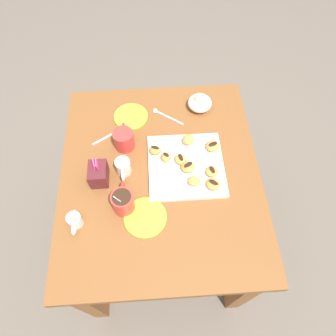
{
  "coord_description": "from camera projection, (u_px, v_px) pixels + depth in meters",
  "views": [
    {
      "loc": [
        -0.62,
        0.01,
        1.8
      ],
      "look_at": [
        0.01,
        -0.03,
        0.74
      ],
      "focal_mm": 32.85,
      "sensor_mm": 36.0,
      "label": 1
    }
  ],
  "objects": [
    {
      "name": "pastry_plate_square",
      "position": [
        186.0,
        166.0,
        1.25
      ],
      "size": [
        0.31,
        0.31,
        0.02
      ],
      "primitive_type": "cube",
      "color": "silver",
      "rests_on": "dining_table"
    },
    {
      "name": "dining_table",
      "position": [
        161.0,
        188.0,
        1.36
      ],
      "size": [
        0.95,
        0.81,
        0.72
      ],
      "color": "brown",
      "rests_on": "ground_plane"
    },
    {
      "name": "chocolate_drizzle_3",
      "position": [
        181.0,
        157.0,
        1.23
      ],
      "size": [
        0.04,
        0.03,
        0.0
      ],
      "primitive_type": "ellipsoid",
      "rotation": [
        0.0,
        0.0,
        0.28
      ],
      "color": "black",
      "rests_on": "beignet_3"
    },
    {
      "name": "beignet_2",
      "position": [
        188.0,
        140.0,
        1.29
      ],
      "size": [
        0.07,
        0.07,
        0.04
      ],
      "primitive_type": "ellipsoid",
      "rotation": [
        0.0,
        0.0,
        5.66
      ],
      "color": "#D19347",
      "rests_on": "pastry_plate_square"
    },
    {
      "name": "loose_spoon_near_saucer",
      "position": [
        164.0,
        115.0,
        1.4
      ],
      "size": [
        0.1,
        0.13,
        0.01
      ],
      "color": "silver",
      "rests_on": "dining_table"
    },
    {
      "name": "chocolate_drizzle_0",
      "position": [
        214.0,
        182.0,
        1.17
      ],
      "size": [
        0.04,
        0.04,
        0.0
      ],
      "primitive_type": "ellipsoid",
      "rotation": [
        0.0,
        0.0,
        0.92
      ],
      "color": "black",
      "rests_on": "beignet_0"
    },
    {
      "name": "loose_spoon_by_plate",
      "position": [
        113.0,
        134.0,
        1.34
      ],
      "size": [
        0.1,
        0.14,
        0.01
      ],
      "color": "silver",
      "rests_on": "dining_table"
    },
    {
      "name": "saucer_lime_right",
      "position": [
        131.0,
        117.0,
        1.39
      ],
      "size": [
        0.15,
        0.15,
        0.01
      ],
      "primitive_type": "cylinder",
      "color": "#9EC633",
      "rests_on": "dining_table"
    },
    {
      "name": "beignet_7",
      "position": [
        213.0,
        146.0,
        1.27
      ],
      "size": [
        0.06,
        0.06,
        0.03
      ],
      "primitive_type": "ellipsoid",
      "rotation": [
        0.0,
        0.0,
        1.5
      ],
      "color": "#D19347",
      "rests_on": "pastry_plate_square"
    },
    {
      "name": "saucer_lime_left",
      "position": [
        145.0,
        218.0,
        1.14
      ],
      "size": [
        0.16,
        0.16,
        0.01
      ],
      "primitive_type": "cylinder",
      "color": "#9EC633",
      "rests_on": "dining_table"
    },
    {
      "name": "beignet_1",
      "position": [
        188.0,
        167.0,
        1.22
      ],
      "size": [
        0.06,
        0.06,
        0.03
      ],
      "primitive_type": "ellipsoid",
      "rotation": [
        0.0,
        0.0,
        4.82
      ],
      "color": "#D19347",
      "rests_on": "pastry_plate_square"
    },
    {
      "name": "beignet_3",
      "position": [
        181.0,
        159.0,
        1.24
      ],
      "size": [
        0.07,
        0.07,
        0.03
      ],
      "primitive_type": "ellipsoid",
      "rotation": [
        0.0,
        0.0,
        0.5
      ],
      "color": "#D19347",
      "rests_on": "pastry_plate_square"
    },
    {
      "name": "beignet_0",
      "position": [
        213.0,
        184.0,
        1.18
      ],
      "size": [
        0.07,
        0.07,
        0.03
      ],
      "primitive_type": "ellipsoid",
      "rotation": [
        0.0,
        0.0,
        0.8
      ],
      "color": "#D19347",
      "rests_on": "pastry_plate_square"
    },
    {
      "name": "sugar_caddy",
      "position": [
        99.0,
        174.0,
        1.2
      ],
      "size": [
        0.09,
        0.07,
        0.11
      ],
      "color": "#561E23",
      "rests_on": "dining_table"
    },
    {
      "name": "ice_cream_bowl",
      "position": [
        200.0,
        102.0,
        1.39
      ],
      "size": [
        0.11,
        0.11,
        0.08
      ],
      "color": "silver",
      "rests_on": "dining_table"
    },
    {
      "name": "beignet_4",
      "position": [
        212.0,
        172.0,
        1.21
      ],
      "size": [
        0.06,
        0.06,
        0.03
      ],
      "primitive_type": "ellipsoid",
      "rotation": [
        0.0,
        0.0,
        6.15
      ],
      "color": "#D19347",
      "rests_on": "pastry_plate_square"
    },
    {
      "name": "coffee_mug_red_left",
      "position": [
        123.0,
        201.0,
        1.13
      ],
      "size": [
        0.12,
        0.08,
        0.15
      ],
      "color": "red",
      "rests_on": "dining_table"
    },
    {
      "name": "chocolate_drizzle_4",
      "position": [
        212.0,
        170.0,
        1.2
      ],
      "size": [
        0.04,
        0.03,
        0.0
      ],
      "primitive_type": "ellipsoid",
      "rotation": [
        0.0,
        0.0,
        6.64
      ],
      "color": "black",
      "rests_on": "beignet_4"
    },
    {
      "name": "chocolate_drizzle_7",
      "position": [
        213.0,
        144.0,
        1.26
      ],
      "size": [
        0.03,
        0.04,
        0.0
      ],
      "primitive_type": "ellipsoid",
      "rotation": [
        0.0,
        0.0,
        1.95
      ],
      "color": "black",
      "rests_on": "beignet_7"
    },
    {
      "name": "chocolate_drizzle_1",
      "position": [
        188.0,
        165.0,
        1.2
      ],
      "size": [
        0.04,
        0.04,
        0.0
      ],
      "primitive_type": "ellipsoid",
      "rotation": [
        0.0,
        0.0,
        5.25
      ],
      "color": "black",
      "rests_on": "beignet_1"
    },
    {
      "name": "beignet_8",
      "position": [
        166.0,
        157.0,
        1.24
      ],
      "size": [
        0.06,
        0.06,
        0.04
      ],
      "primitive_type": "ellipsoid",
      "rotation": [
        0.0,
        0.0,
        4.16
      ],
      "color": "#D19347",
      "rests_on": "pastry_plate_square"
    },
    {
      "name": "beignet_6",
      "position": [
        194.0,
        181.0,
        1.19
      ],
      "size": [
        0.05,
        0.06,
        0.03
      ],
      "primitive_type": "ellipsoid",
      "rotation": [
        0.0,
        0.0,
        1.33
      ],
      "color": "#D19347",
      "rests_on": "pastry_plate_square"
    },
    {
      "name": "chocolate_sauce_pitcher",
      "position": [
        75.0,
        220.0,
        1.11
      ],
      "size": [
        0.09,
        0.05,
        0.06
      ],
      "color": "silver",
      "rests_on": "dining_table"
    },
    {
      "name": "coffee_mug_red_right",
      "position": [
        124.0,
        139.0,
        1.27
      ],
      "size": [
        0.12,
        0.08,
        0.09
      ],
      "color": "red",
      "rests_on": "dining_table"
    },
    {
      "name": "chocolate_drizzle_8",
      "position": [
        166.0,
        155.0,
        1.23
      ],
      "size": [
        0.03,
        0.03,
        0.0
      ],
      "primitive_type": "ellipsoid",
      "rotation": [
        0.0,
        0.0,
        3.94
      ],
      "color": "black",
      "rests_on": "beignet_8"
    },
    {
      "name": "cream_pitcher_white",
      "position": [
        123.0,
        167.0,
        1.21
      ],
      "size": [
        0.1,
        0.06,
        0.07
      ],
      "color": "silver",
      "rests_on": "dining_table"
    },
    {
      "name": "beignet_5",
      "position": [
        155.0,
        150.0,
        1.26
      ],
      "size": [
        0.05,
        0.05,
        0.04
      ],
      "primitive_type": "ellipsoid",
      "rotation": [
        0.0,
        0.0,
        4.58
      ],
      "color": "#D19347",
      "rests_on": "pastry_plate_square"
    },
    {
      "name": "chocolate_drizzle_5",
      "position": [
        155.0,
        148.0,
        1.24
      ],
      "size": [
        0.03,
        0.04,
        0.0
      ],
      "primitive_type": "ellipsoid",
      "rotation": [
        0.0,
        0.0,
        4.3
      ],
      "color": "black",
      "rests_on": "beignet_5"
    },
    {
      "name": "ground_plane",
      "position": [
        163.0,
        231.0,
        1.86
      ],
      "size": [
        8.0,
        8.0,
        0.0
      ],
      "primitive_type": "plane",
      "color": "#665B51"
    }
  ]
}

